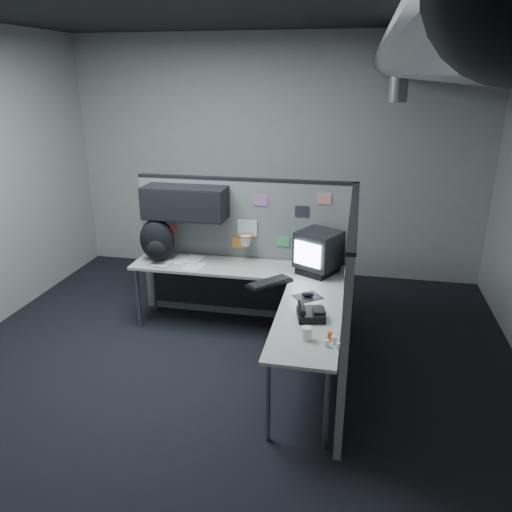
% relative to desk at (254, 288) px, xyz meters
% --- Properties ---
extents(room, '(5.62, 5.62, 3.22)m').
position_rel_desk_xyz_m(room, '(0.41, -0.70, 1.48)').
color(room, black).
rests_on(room, ground).
extents(partition_back, '(2.44, 0.42, 1.63)m').
position_rel_desk_xyz_m(partition_back, '(-0.40, 0.53, 0.38)').
color(partition_back, slate).
rests_on(partition_back, ground).
extents(partition_right, '(0.07, 2.23, 1.63)m').
position_rel_desk_xyz_m(partition_right, '(0.95, -0.49, 0.21)').
color(partition_right, slate).
rests_on(partition_right, ground).
extents(desk, '(2.31, 2.11, 0.73)m').
position_rel_desk_xyz_m(desk, '(0.00, 0.00, 0.00)').
color(desk, '#AFA89E').
rests_on(desk, ground).
extents(monitor, '(0.53, 0.53, 0.45)m').
position_rel_desk_xyz_m(monitor, '(0.62, 0.27, 0.35)').
color(monitor, black).
rests_on(monitor, desk).
extents(keyboard, '(0.44, 0.47, 0.04)m').
position_rel_desk_xyz_m(keyboard, '(0.18, -0.15, 0.14)').
color(keyboard, black).
rests_on(keyboard, desk).
extents(mouse, '(0.31, 0.30, 0.05)m').
position_rel_desk_xyz_m(mouse, '(0.58, -0.37, 0.13)').
color(mouse, black).
rests_on(mouse, desk).
extents(phone, '(0.27, 0.29, 0.12)m').
position_rel_desk_xyz_m(phone, '(0.65, -0.78, 0.16)').
color(phone, black).
rests_on(phone, desk).
extents(bottles, '(0.13, 0.15, 0.08)m').
position_rel_desk_xyz_m(bottles, '(0.85, -1.19, 0.15)').
color(bottles, silver).
rests_on(bottles, desk).
extents(cup, '(0.10, 0.10, 0.11)m').
position_rel_desk_xyz_m(cup, '(0.66, -1.16, 0.17)').
color(cup, white).
rests_on(cup, desk).
extents(papers, '(0.65, 0.47, 0.01)m').
position_rel_desk_xyz_m(papers, '(-0.92, 0.26, 0.12)').
color(papers, white).
rests_on(papers, desk).
extents(backpack, '(0.40, 0.37, 0.48)m').
position_rel_desk_xyz_m(backpack, '(-1.14, 0.27, 0.35)').
color(backpack, black).
rests_on(backpack, desk).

